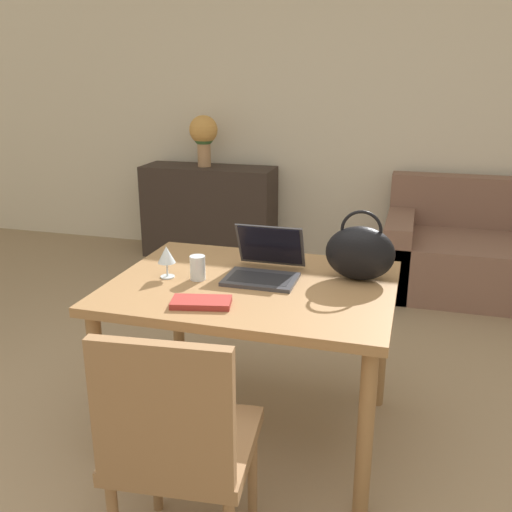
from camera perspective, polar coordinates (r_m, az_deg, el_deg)
The scene contains 11 objects.
wall_back at distance 5.01m, azimuth 9.31°, elevation 14.81°, with size 10.00×0.06×2.70m.
dining_table at distance 2.48m, azimuth -0.32°, elevation -4.58°, with size 1.20×0.92×0.75m.
chair at distance 1.87m, azimuth -7.80°, elevation -17.84°, with size 0.48×0.48×0.92m.
couch at distance 4.67m, azimuth 22.52°, elevation 0.03°, with size 1.58×0.95×0.82m.
sideboard at distance 5.13m, azimuth -4.69°, elevation 4.41°, with size 1.17×0.40×0.82m.
laptop at distance 2.51m, azimuth 0.94°, elevation -0.70°, with size 0.31×0.33×0.21m.
drinking_glass at distance 2.48m, azimuth -5.85°, elevation -1.18°, with size 0.07×0.07×0.11m.
wine_glass at distance 2.50m, azimuth -8.94°, elevation 0.03°, with size 0.08×0.08×0.14m.
handbag at distance 2.48m, azimuth 10.37°, elevation 0.35°, with size 0.30×0.15×0.31m.
flower_vase at distance 5.03m, azimuth -5.26°, elevation 12.04°, with size 0.24×0.24×0.44m.
book at distance 2.22m, azimuth -5.50°, elevation -4.64°, with size 0.25×0.16×0.02m.
Camera 1 is at (0.61, -1.60, 1.61)m, focal length 40.00 mm.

